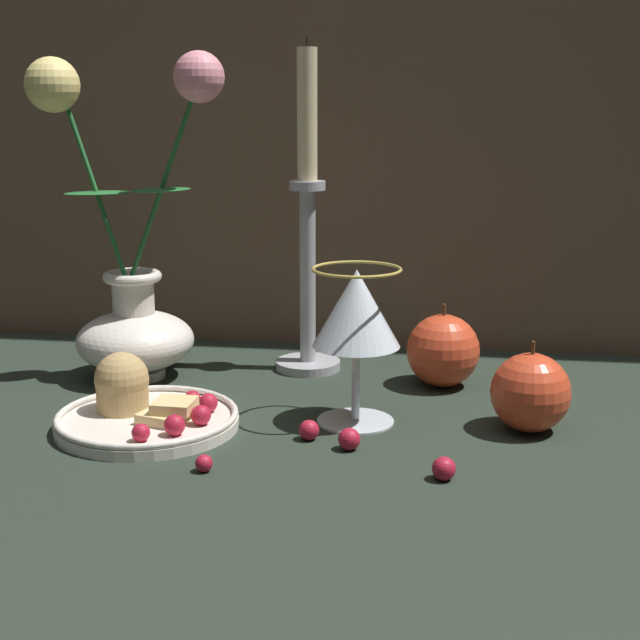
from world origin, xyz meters
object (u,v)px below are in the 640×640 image
Objects in this scene: wine_glass at (356,314)px; apple_beside_vase at (530,392)px; plate_with_pastries at (142,409)px; candlestick at (308,241)px; vase at (132,285)px; apple_near_glass at (443,351)px.

wine_glass reaches higher than apple_beside_vase.
candlestick is at bearing 59.28° from plate_with_pastries.
wine_glass is 0.18m from apple_beside_vase.
candlestick is at bearing 18.88° from vase.
wine_glass is at bearing 11.31° from plate_with_pastries.
apple_beside_vase is (0.42, -0.11, -0.07)m from vase.
plate_with_pastries is 1.89× the size of apple_near_glass.
vase is 0.35m from apple_near_glass.
plate_with_pastries is 0.33m from apple_near_glass.
plate_with_pastries is at bearing -148.97° from apple_near_glass.
apple_beside_vase is 0.95× the size of apple_near_glass.
wine_glass reaches higher than plate_with_pastries.
candlestick is 4.04× the size of apple_near_glass.
apple_near_glass is at bearing 31.03° from plate_with_pastries.
vase reaches higher than apple_beside_vase.
apple_near_glass is at bearing -15.48° from candlestick.
apple_near_glass reaches higher than plate_with_pastries.
plate_with_pastries is 0.47× the size of candlestick.
candlestick reaches higher than vase.
vase is 0.18m from plate_with_pastries.
plate_with_pastries is 1.14× the size of wine_glass.
vase is 0.28m from wine_glass.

